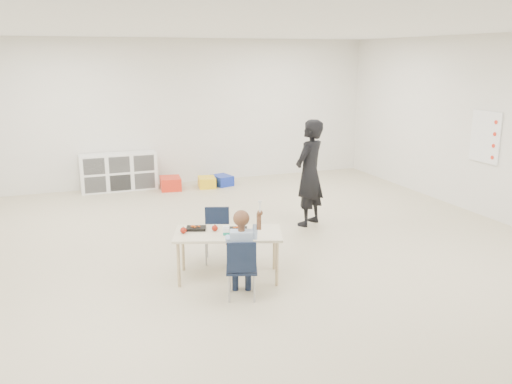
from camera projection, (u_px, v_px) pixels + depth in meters
name	position (u px, v px, depth m)	size (l,w,h in m)	color
room	(260.00, 148.00, 6.45)	(9.00, 9.02, 2.80)	beige
table	(228.00, 255.00, 6.15)	(1.32, 0.95, 0.55)	beige
chair_near	(242.00, 268.00, 5.63)	(0.32, 0.30, 0.66)	#101A32
chair_far	(217.00, 236.00, 6.63)	(0.32, 0.30, 0.66)	#101A32
child	(242.00, 251.00, 5.59)	(0.44, 0.44, 1.04)	#BCD9FE
lunch_tray_near	(237.00, 230.00, 6.12)	(0.22, 0.16, 0.03)	black
lunch_tray_far	(196.00, 228.00, 6.17)	(0.22, 0.16, 0.03)	black
milk_carton	(226.00, 231.00, 5.96)	(0.07, 0.07, 0.10)	white
bread_roll	(250.00, 232.00, 5.98)	(0.09, 0.09, 0.07)	tan
apple_near	(215.00, 228.00, 6.11)	(0.07, 0.07, 0.07)	maroon
apple_far	(183.00, 230.00, 6.03)	(0.07, 0.07, 0.07)	maroon
cubby_shelf	(119.00, 172.00, 10.18)	(1.40, 0.40, 0.70)	white
rules_poster	(485.00, 137.00, 8.39)	(0.02, 0.60, 0.80)	white
adult	(309.00, 173.00, 7.98)	(0.58, 0.38, 1.58)	black
bin_red	(170.00, 183.00, 10.28)	(0.37, 0.48, 0.23)	red
bin_yellow	(207.00, 182.00, 10.45)	(0.31, 0.40, 0.20)	yellow
bin_blue	(222.00, 180.00, 10.61)	(0.31, 0.40, 0.20)	#152CA2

